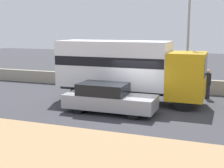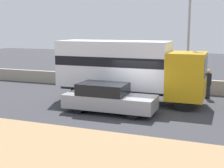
{
  "view_description": "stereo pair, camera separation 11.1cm",
  "coord_description": "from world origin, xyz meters",
  "px_view_note": "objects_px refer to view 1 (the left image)",
  "views": [
    {
      "loc": [
        4.47,
        -14.61,
        4.15
      ],
      "look_at": [
        -1.25,
        0.76,
        1.21
      ],
      "focal_mm": 50.0,
      "sensor_mm": 36.0,
      "label": 1
    },
    {
      "loc": [
        4.58,
        -14.57,
        4.15
      ],
      "look_at": [
        -1.25,
        0.76,
        1.21
      ],
      "focal_mm": 50.0,
      "sensor_mm": 36.0,
      "label": 2
    }
  ],
  "objects_px": {
    "street_lamp": "(189,26)",
    "pedestrian": "(208,83)",
    "box_truck": "(126,67)",
    "car_hatchback": "(108,98)"
  },
  "relations": [
    {
      "from": "car_hatchback",
      "to": "pedestrian",
      "type": "height_order",
      "value": "pedestrian"
    },
    {
      "from": "street_lamp",
      "to": "pedestrian",
      "type": "distance_m",
      "value": 3.6
    },
    {
      "from": "street_lamp",
      "to": "box_truck",
      "type": "distance_m",
      "value": 4.6
    },
    {
      "from": "car_hatchback",
      "to": "box_truck",
      "type": "bearing_deg",
      "value": 87.8
    },
    {
      "from": "box_truck",
      "to": "street_lamp",
      "type": "bearing_deg",
      "value": 40.69
    },
    {
      "from": "pedestrian",
      "to": "street_lamp",
      "type": "bearing_deg",
      "value": 171.59
    },
    {
      "from": "street_lamp",
      "to": "box_truck",
      "type": "bearing_deg",
      "value": -139.31
    },
    {
      "from": "street_lamp",
      "to": "pedestrian",
      "type": "bearing_deg",
      "value": -8.41
    },
    {
      "from": "box_truck",
      "to": "pedestrian",
      "type": "relative_size",
      "value": 4.68
    },
    {
      "from": "car_hatchback",
      "to": "pedestrian",
      "type": "distance_m",
      "value": 6.68
    }
  ]
}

